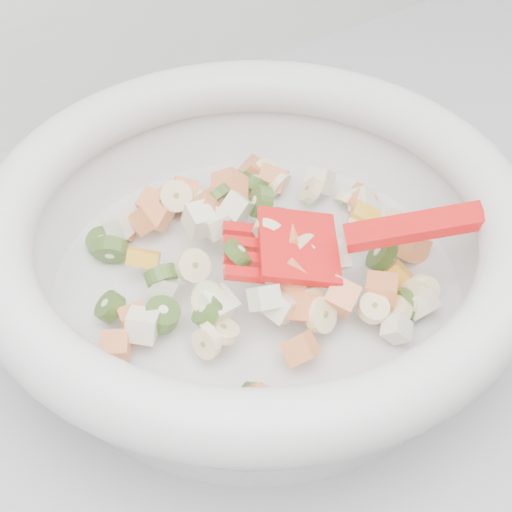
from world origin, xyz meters
TOP-DOWN VIEW (x-y plane):
  - counter at (0.00, 1.45)m, footprint 2.00×0.60m
  - mixing_bowl at (-0.15, 1.42)m, footprint 0.45×0.41m

SIDE VIEW (x-z plane):
  - counter at x=0.00m, z-range 0.00..0.90m
  - mixing_bowl at x=-0.15m, z-range 0.90..1.02m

